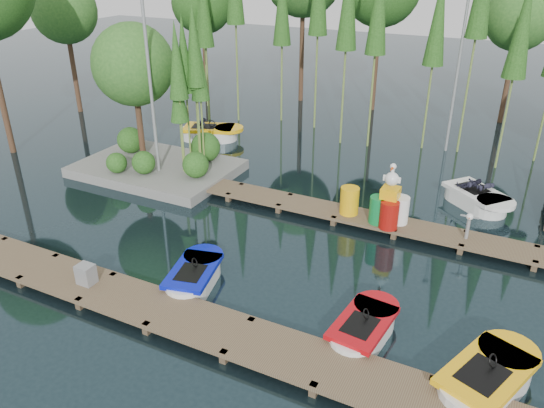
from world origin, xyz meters
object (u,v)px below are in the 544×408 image
at_px(island, 148,93).
at_px(boat_red, 363,329).
at_px(drum_cluster, 389,207).
at_px(boat_blue, 194,276).
at_px(utility_cabinet, 86,274).
at_px(boat_yellow_far, 210,133).
at_px(yellow_barrel, 349,201).

xyz_separation_m(island, boat_red, (10.94, -6.23, -2.95)).
bearing_deg(boat_red, drum_cluster, 105.68).
height_order(island, boat_blue, island).
bearing_deg(utility_cabinet, boat_yellow_far, 108.03).
height_order(boat_blue, utility_cabinet, utility_cabinet).
height_order(boat_red, drum_cluster, drum_cluster).
distance_m(island, boat_blue, 9.21).
xyz_separation_m(boat_blue, yellow_barrel, (2.51, 5.40, 0.52)).
bearing_deg(yellow_barrel, boat_red, -67.20).
height_order(boat_yellow_far, utility_cabinet, boat_yellow_far).
bearing_deg(island, drum_cluster, -5.38).
bearing_deg(island, boat_yellow_far, 90.93).
relative_size(utility_cabinet, drum_cluster, 0.26).
bearing_deg(boat_red, utility_cabinet, -161.69).
bearing_deg(drum_cluster, island, 174.62).
distance_m(boat_yellow_far, utility_cabinet, 12.64).
bearing_deg(yellow_barrel, boat_yellow_far, 150.08).
relative_size(boat_red, drum_cluster, 1.23).
xyz_separation_m(boat_red, utility_cabinet, (-7.10, -1.56, 0.33)).
height_order(island, boat_yellow_far, island).
bearing_deg(boat_blue, boat_yellow_far, 107.39).
xyz_separation_m(utility_cabinet, drum_cluster, (6.19, 6.85, 0.33)).
relative_size(island, boat_blue, 2.55).
bearing_deg(drum_cluster, yellow_barrel, 173.57).
distance_m(boat_blue, boat_yellow_far, 12.13).
relative_size(island, drum_cluster, 3.28).
distance_m(island, utility_cabinet, 9.07).
height_order(boat_yellow_far, drum_cluster, drum_cluster).
distance_m(utility_cabinet, drum_cluster, 9.23).
bearing_deg(boat_blue, island, 121.38).
height_order(boat_blue, drum_cluster, drum_cluster).
bearing_deg(boat_yellow_far, island, -89.72).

